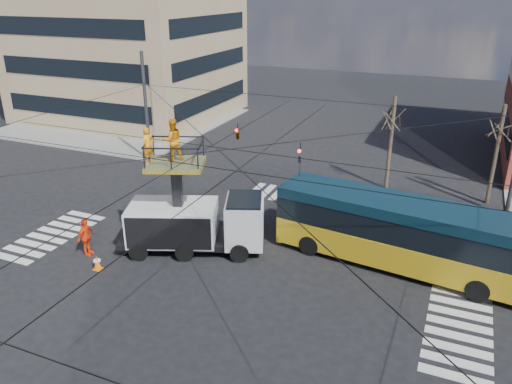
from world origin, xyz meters
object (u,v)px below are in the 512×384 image
object	(u,v)px
flagger	(361,244)
worker_ground	(86,237)
city_bus	(403,232)
utility_truck	(195,210)
traffic_cone	(97,263)

from	to	relation	value
flagger	worker_ground	bearing A→B (deg)	-107.36
city_bus	flagger	bearing A→B (deg)	-161.15
worker_ground	flagger	distance (m)	13.09
utility_truck	city_bus	size ratio (longest dim) A/B	0.61
utility_truck	worker_ground	distance (m)	5.38
utility_truck	city_bus	bearing A→B (deg)	-7.73
city_bus	flagger	xyz separation A→B (m)	(-1.79, -0.36, -0.81)
utility_truck	city_bus	xyz separation A→B (m)	(9.52, 2.29, -0.37)
utility_truck	traffic_cone	xyz separation A→B (m)	(-3.24, -3.50, -1.75)
utility_truck	traffic_cone	distance (m)	5.08
city_bus	flagger	distance (m)	2.00
utility_truck	flagger	bearing A→B (deg)	-7.25
utility_truck	worker_ground	xyz separation A→B (m)	(-4.57, -2.60, -1.15)
traffic_cone	city_bus	bearing A→B (deg)	24.41
city_bus	worker_ground	distance (m)	14.92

